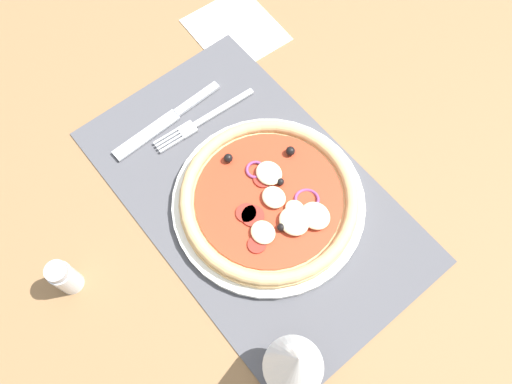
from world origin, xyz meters
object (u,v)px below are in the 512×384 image
knife (167,120)px  wine_glass (295,363)px  plate (268,203)px  pepper_shaker (65,277)px  napkin (236,29)px  fork (200,122)px  pizza (270,199)px

knife → wine_glass: size_ratio=1.35×
plate → pepper_shaker: pepper_shaker is taller
knife → napkin: knife is taller
wine_glass → pepper_shaker: size_ratio=2.22×
plate → pepper_shaker: bearing=74.2°
plate → napkin: size_ratio=1.85×
fork → napkin: (11.40, -15.99, -0.44)cm
wine_glass → plate: bearing=-32.9°
pizza → knife: size_ratio=1.28×
pizza → napkin: bearing=-29.7°
fork → napkin: size_ratio=1.20×
pizza → fork: pizza is taller
plate → wine_glass: (-19.39, 12.53, 9.17)cm
pizza → pepper_shaker: size_ratio=3.82×
pizza → knife: pizza is taller
pepper_shaker → plate: bearing=-105.8°
plate → pepper_shaker: size_ratio=4.17×
plate → napkin: plate is taller
fork → wine_glass: size_ratio=1.21×
pepper_shaker → knife: bearing=-62.6°
plate → pepper_shaker: 29.42cm
wine_glass → fork: bearing=-19.6°
pizza → wine_glass: wine_glass is taller
plate → wine_glass: bearing=147.1°
pizza → wine_glass: bearing=146.8°
plate → fork: (17.40, -0.55, -0.28)cm
napkin → pepper_shaker: (-20.81, 44.75, 3.07)cm
knife → pepper_shaker: 28.13cm
pizza → fork: bearing=-1.6°
fork → knife: (3.49, 3.90, 0.03)cm
knife → napkin: bearing=-160.5°
knife → napkin: (7.90, -19.89, -0.47)cm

